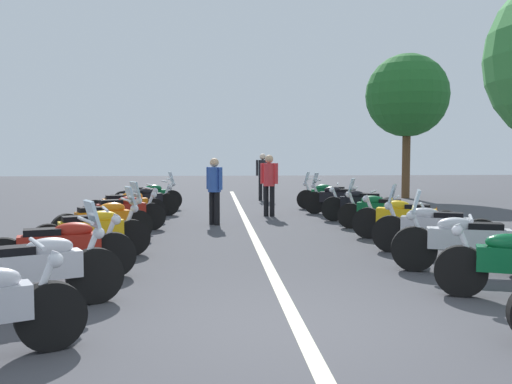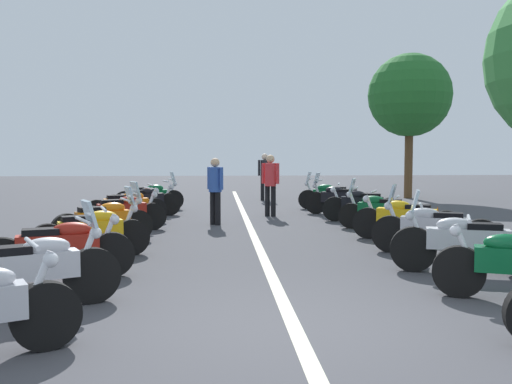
{
  "view_description": "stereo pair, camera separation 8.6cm",
  "coord_description": "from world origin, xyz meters",
  "px_view_note": "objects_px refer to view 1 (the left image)",
  "views": [
    {
      "loc": [
        -5.3,
        0.85,
        1.75
      ],
      "look_at": [
        5.75,
        0.0,
        1.0
      ],
      "focal_mm": 38.92,
      "sensor_mm": 36.0,
      "label": 1
    },
    {
      "loc": [
        -5.3,
        0.77,
        1.75
      ],
      "look_at": [
        5.75,
        0.0,
        1.0
      ],
      "focal_mm": 38.92,
      "sensor_mm": 36.0,
      "label": 2
    }
  ],
  "objects_px": {
    "motorcycle_left_row_3": "(93,231)",
    "roadside_tree_0": "(407,96)",
    "motorcycle_left_row_7": "(142,200)",
    "motorcycle_right_row_3": "(433,228)",
    "motorcycle_right_row_8": "(328,195)",
    "motorcycle_right_row_6": "(360,204)",
    "motorcycle_right_row_7": "(338,198)",
    "bystander_4": "(269,180)",
    "motorcycle_right_row_5": "(379,210)",
    "motorcycle_left_row_4": "(105,220)",
    "motorcycle_right_row_2": "(466,241)",
    "traffic_cone_1": "(436,221)",
    "motorcycle_left_row_2": "(61,248)",
    "bystander_2": "(263,173)",
    "motorcycle_left_row_6": "(126,206)",
    "motorcycle_left_row_5": "(122,212)",
    "bystander_0": "(214,186)",
    "motorcycle_right_row_4": "(405,218)",
    "motorcycle_left_row_8": "(149,196)",
    "motorcycle_left_row_1": "(36,269)"
  },
  "relations": [
    {
      "from": "motorcycle_left_row_3",
      "to": "roadside_tree_0",
      "type": "height_order",
      "value": "roadside_tree_0"
    },
    {
      "from": "motorcycle_left_row_7",
      "to": "motorcycle_right_row_3",
      "type": "height_order",
      "value": "motorcycle_right_row_3"
    },
    {
      "from": "motorcycle_right_row_8",
      "to": "motorcycle_left_row_3",
      "type": "bearing_deg",
      "value": 73.65
    },
    {
      "from": "motorcycle_right_row_6",
      "to": "motorcycle_right_row_7",
      "type": "distance_m",
      "value": 1.73
    },
    {
      "from": "motorcycle_right_row_6",
      "to": "bystander_4",
      "type": "height_order",
      "value": "bystander_4"
    },
    {
      "from": "motorcycle_right_row_5",
      "to": "motorcycle_right_row_6",
      "type": "xyz_separation_m",
      "value": [
        1.52,
        0.03,
        0.0
      ]
    },
    {
      "from": "motorcycle_left_row_4",
      "to": "motorcycle_right_row_5",
      "type": "bearing_deg",
      "value": -12.21
    },
    {
      "from": "motorcycle_left_row_4",
      "to": "motorcycle_right_row_2",
      "type": "relative_size",
      "value": 0.86
    },
    {
      "from": "traffic_cone_1",
      "to": "roadside_tree_0",
      "type": "distance_m",
      "value": 10.9
    },
    {
      "from": "motorcycle_right_row_8",
      "to": "motorcycle_right_row_3",
      "type": "bearing_deg",
      "value": 110.67
    },
    {
      "from": "motorcycle_left_row_4",
      "to": "motorcycle_right_row_7",
      "type": "distance_m",
      "value": 7.53
    },
    {
      "from": "motorcycle_left_row_3",
      "to": "motorcycle_right_row_2",
      "type": "relative_size",
      "value": 0.89
    },
    {
      "from": "motorcycle_left_row_2",
      "to": "motorcycle_left_row_7",
      "type": "bearing_deg",
      "value": 72.59
    },
    {
      "from": "traffic_cone_1",
      "to": "bystander_2",
      "type": "relative_size",
      "value": 0.35
    },
    {
      "from": "motorcycle_left_row_6",
      "to": "motorcycle_right_row_3",
      "type": "distance_m",
      "value": 7.63
    },
    {
      "from": "motorcycle_left_row_5",
      "to": "bystander_0",
      "type": "relative_size",
      "value": 1.17
    },
    {
      "from": "motorcycle_left_row_6",
      "to": "motorcycle_right_row_4",
      "type": "relative_size",
      "value": 0.99
    },
    {
      "from": "bystander_4",
      "to": "motorcycle_left_row_2",
      "type": "bearing_deg",
      "value": -178.07
    },
    {
      "from": "motorcycle_left_row_4",
      "to": "motorcycle_left_row_8",
      "type": "xyz_separation_m",
      "value": [
        6.46,
        -0.11,
        -0.0
      ]
    },
    {
      "from": "motorcycle_left_row_8",
      "to": "motorcycle_right_row_8",
      "type": "height_order",
      "value": "motorcycle_left_row_8"
    },
    {
      "from": "motorcycle_right_row_3",
      "to": "roadside_tree_0",
      "type": "xyz_separation_m",
      "value": [
        12.27,
        -3.86,
        3.58
      ]
    },
    {
      "from": "motorcycle_left_row_1",
      "to": "motorcycle_right_row_7",
      "type": "xyz_separation_m",
      "value": [
        9.54,
        -5.58,
        -0.0
      ]
    },
    {
      "from": "motorcycle_left_row_5",
      "to": "motorcycle_right_row_6",
      "type": "relative_size",
      "value": 0.96
    },
    {
      "from": "motorcycle_right_row_5",
      "to": "bystander_0",
      "type": "relative_size",
      "value": 1.13
    },
    {
      "from": "motorcycle_right_row_7",
      "to": "bystander_4",
      "type": "bearing_deg",
      "value": 32.77
    },
    {
      "from": "motorcycle_right_row_7",
      "to": "bystander_2",
      "type": "height_order",
      "value": "bystander_2"
    },
    {
      "from": "motorcycle_left_row_6",
      "to": "motorcycle_left_row_8",
      "type": "height_order",
      "value": "motorcycle_left_row_8"
    },
    {
      "from": "bystander_2",
      "to": "motorcycle_left_row_8",
      "type": "bearing_deg",
      "value": -56.46
    },
    {
      "from": "motorcycle_right_row_7",
      "to": "bystander_0",
      "type": "xyz_separation_m",
      "value": [
        -2.07,
        3.58,
        0.5
      ]
    },
    {
      "from": "motorcycle_right_row_7",
      "to": "roadside_tree_0",
      "type": "distance_m",
      "value": 7.94
    },
    {
      "from": "roadside_tree_0",
      "to": "bystander_4",
      "type": "bearing_deg",
      "value": 134.98
    },
    {
      "from": "motorcycle_right_row_4",
      "to": "roadside_tree_0",
      "type": "relative_size",
      "value": 0.35
    },
    {
      "from": "motorcycle_left_row_1",
      "to": "motorcycle_right_row_2",
      "type": "height_order",
      "value": "motorcycle_right_row_2"
    },
    {
      "from": "bystander_2",
      "to": "motorcycle_right_row_7",
      "type": "bearing_deg",
      "value": 9.85
    },
    {
      "from": "motorcycle_left_row_3",
      "to": "bystander_0",
      "type": "xyz_separation_m",
      "value": [
        4.32,
        -2.04,
        0.51
      ]
    },
    {
      "from": "bystander_2",
      "to": "bystander_4",
      "type": "distance_m",
      "value": 5.42
    },
    {
      "from": "motorcycle_left_row_8",
      "to": "motorcycle_right_row_8",
      "type": "distance_m",
      "value": 5.64
    },
    {
      "from": "motorcycle_right_row_5",
      "to": "bystander_4",
      "type": "relative_size",
      "value": 1.08
    },
    {
      "from": "roadside_tree_0",
      "to": "motorcycle_right_row_5",
      "type": "bearing_deg",
      "value": 156.96
    },
    {
      "from": "motorcycle_right_row_7",
      "to": "bystander_2",
      "type": "distance_m",
      "value": 5.42
    },
    {
      "from": "bystander_2",
      "to": "motorcycle_right_row_2",
      "type": "bearing_deg",
      "value": -1.02
    },
    {
      "from": "motorcycle_right_row_4",
      "to": "motorcycle_right_row_5",
      "type": "xyz_separation_m",
      "value": [
        1.64,
        0.05,
        -0.0
      ]
    },
    {
      "from": "roadside_tree_0",
      "to": "motorcycle_left_row_6",
      "type": "bearing_deg",
      "value": 127.47
    },
    {
      "from": "bystander_4",
      "to": "motorcycle_right_row_6",
      "type": "bearing_deg",
      "value": -94.94
    },
    {
      "from": "bystander_0",
      "to": "roadside_tree_0",
      "type": "bearing_deg",
      "value": 1.87
    },
    {
      "from": "motorcycle_left_row_6",
      "to": "motorcycle_right_row_5",
      "type": "relative_size",
      "value": 1.08
    },
    {
      "from": "motorcycle_left_row_4",
      "to": "bystander_0",
      "type": "height_order",
      "value": "bystander_0"
    },
    {
      "from": "motorcycle_right_row_6",
      "to": "motorcycle_left_row_6",
      "type": "bearing_deg",
      "value": 14.52
    },
    {
      "from": "motorcycle_right_row_8",
      "to": "bystander_2",
      "type": "relative_size",
      "value": 1.14
    },
    {
      "from": "motorcycle_right_row_4",
      "to": "motorcycle_right_row_7",
      "type": "distance_m",
      "value": 4.88
    }
  ]
}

